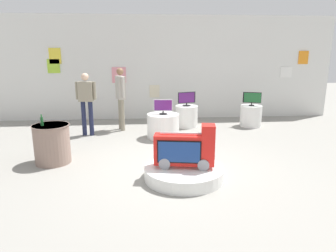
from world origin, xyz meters
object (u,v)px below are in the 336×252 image
object	(u,v)px
novelty_firetruck_tv	(185,150)
display_pedestal_center_rear	(251,116)
main_display_pedestal	(184,173)
display_pedestal_right_rear	(163,126)
bottle_on_side_table	(42,121)
tv_on_left_rear	(187,99)
side_table_round	(52,144)
shopper_browsing_rear	(121,94)
shopper_browsing_near_truck	(86,99)
tv_on_right_rear	(163,106)
display_pedestal_left_rear	(186,116)
tv_on_center_rear	(252,98)

from	to	relation	value
novelty_firetruck_tv	display_pedestal_center_rear	distance (m)	4.58
main_display_pedestal	display_pedestal_right_rear	size ratio (longest dim) A/B	1.70
bottle_on_side_table	main_display_pedestal	bearing A→B (deg)	-19.68
tv_on_left_rear	side_table_round	xyz separation A→B (m)	(-3.20, -2.87, -0.45)
novelty_firetruck_tv	shopper_browsing_rear	xyz separation A→B (m)	(-1.38, 3.67, 0.50)
side_table_round	shopper_browsing_near_truck	size ratio (longest dim) A/B	0.48
main_display_pedestal	tv_on_right_rear	size ratio (longest dim) A/B	2.89
novelty_firetruck_tv	shopper_browsing_near_truck	distance (m)	3.91
novelty_firetruck_tv	display_pedestal_right_rear	bearing A→B (deg)	94.73
tv_on_left_rear	display_pedestal_center_rear	world-z (taller)	tv_on_left_rear
novelty_firetruck_tv	side_table_round	xyz separation A→B (m)	(-2.64, 1.05, -0.14)
tv_on_right_rear	display_pedestal_right_rear	bearing A→B (deg)	95.24
novelty_firetruck_tv	bottle_on_side_table	xyz separation A→B (m)	(-2.78, 1.00, 0.35)
novelty_firetruck_tv	shopper_browsing_rear	bearing A→B (deg)	110.65
main_display_pedestal	display_pedestal_left_rear	xyz separation A→B (m)	(0.59, 3.91, 0.21)
novelty_firetruck_tv	bottle_on_side_table	world-z (taller)	bottle_on_side_table
display_pedestal_right_rear	tv_on_right_rear	xyz separation A→B (m)	(0.00, -0.00, 0.54)
display_pedestal_right_rear	bottle_on_side_table	world-z (taller)	bottle_on_side_table
display_pedestal_left_rear	tv_on_center_rear	xyz separation A→B (m)	(1.98, -0.12, 0.55)
display_pedestal_left_rear	tv_on_left_rear	bearing A→B (deg)	-106.99
main_display_pedestal	display_pedestal_left_rear	world-z (taller)	display_pedestal_left_rear
tv_on_right_rear	shopper_browsing_near_truck	xyz separation A→B (m)	(-2.04, 0.40, 0.15)
tv_on_center_rear	shopper_browsing_rear	size ratio (longest dim) A/B	0.29
shopper_browsing_near_truck	side_table_round	bearing A→B (deg)	-99.92
novelty_firetruck_tv	tv_on_right_rear	world-z (taller)	tv_on_right_rear
tv_on_right_rear	main_display_pedestal	bearing A→B (deg)	-85.66
display_pedestal_left_rear	shopper_browsing_near_truck	world-z (taller)	shopper_browsing_near_truck
novelty_firetruck_tv	side_table_round	world-z (taller)	novelty_firetruck_tv
display_pedestal_left_rear	display_pedestal_center_rear	distance (m)	1.98
tv_on_center_rear	bottle_on_side_table	size ratio (longest dim) A/B	2.29
display_pedestal_center_rear	tv_on_center_rear	world-z (taller)	tv_on_center_rear
display_pedestal_left_rear	tv_on_left_rear	size ratio (longest dim) A/B	1.25
tv_on_right_rear	bottle_on_side_table	bearing A→B (deg)	-145.49
display_pedestal_center_rear	bottle_on_side_table	world-z (taller)	bottle_on_side_table
novelty_firetruck_tv	tv_on_center_rear	xyz separation A→B (m)	(2.55, 3.80, 0.32)
display_pedestal_center_rear	tv_on_right_rear	size ratio (longest dim) A/B	1.29
tv_on_left_rear	bottle_on_side_table	xyz separation A→B (m)	(-3.34, -2.92, 0.04)
main_display_pedestal	tv_on_left_rear	distance (m)	4.02
main_display_pedestal	display_pedestal_left_rear	bearing A→B (deg)	81.48
display_pedestal_right_rear	bottle_on_side_table	xyz separation A→B (m)	(-2.55, -1.76, 0.59)
tv_on_left_rear	bottle_on_side_table	distance (m)	4.44
novelty_firetruck_tv	tv_on_left_rear	bearing A→B (deg)	81.79
display_pedestal_right_rear	tv_on_left_rear	bearing A→B (deg)	55.67
bottle_on_side_table	shopper_browsing_near_truck	bearing A→B (deg)	76.68
tv_on_center_rear	display_pedestal_right_rear	bearing A→B (deg)	-159.42
side_table_round	bottle_on_side_table	bearing A→B (deg)	-159.21
display_pedestal_center_rear	novelty_firetruck_tv	bearing A→B (deg)	-123.80
novelty_firetruck_tv	main_display_pedestal	bearing A→B (deg)	152.48
shopper_browsing_rear	side_table_round	bearing A→B (deg)	-115.58
main_display_pedestal	shopper_browsing_rear	bearing A→B (deg)	110.44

